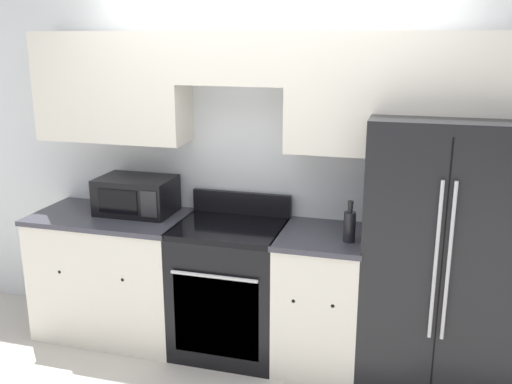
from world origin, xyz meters
name	(u,v)px	position (x,y,z in m)	size (l,w,h in m)	color
ground_plane	(243,375)	(0.00, 0.00, 0.00)	(12.00, 12.00, 0.00)	beige
wall_back	(268,137)	(0.01, 0.59, 1.50)	(8.00, 0.39, 2.60)	silver
lower_cabinets_left	(114,274)	(-1.10, 0.31, 0.47)	(1.11, 0.64, 0.93)	silver
lower_cabinets_right	(321,299)	(0.45, 0.31, 0.47)	(0.57, 0.64, 0.93)	silver
oven_range	(230,288)	(-0.19, 0.31, 0.47)	(0.73, 0.65, 1.09)	black
refrigerator	(439,251)	(1.18, 0.38, 0.86)	(0.92, 0.79, 1.72)	black
microwave	(136,195)	(-0.93, 0.40, 1.06)	(0.54, 0.37, 0.26)	black
bottle	(349,226)	(0.63, 0.22, 1.04)	(0.08, 0.08, 0.27)	black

